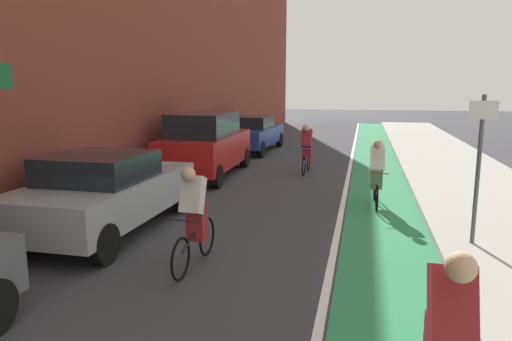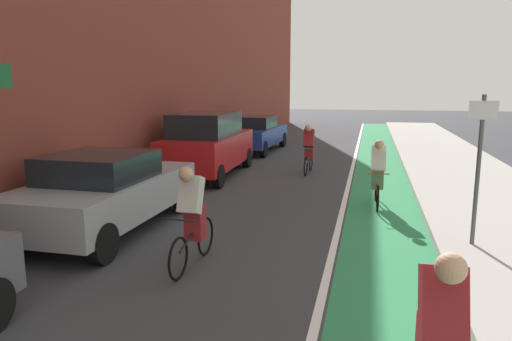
{
  "view_description": "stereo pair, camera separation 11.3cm",
  "coord_description": "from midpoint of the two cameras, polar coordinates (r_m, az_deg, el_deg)",
  "views": [
    {
      "loc": [
        2.27,
        2.5,
        2.74
      ],
      "look_at": [
        0.16,
        11.51,
        1.07
      ],
      "focal_mm": 32.5,
      "sensor_mm": 36.0,
      "label": 1
    },
    {
      "loc": [
        2.38,
        2.52,
        2.74
      ],
      "look_at": [
        0.16,
        11.51,
        1.07
      ],
      "focal_mm": 32.5,
      "sensor_mm": 36.0,
      "label": 2
    }
  ],
  "objects": [
    {
      "name": "cyclist_mid",
      "position": [
        7.15,
        -7.39,
        -5.57
      ],
      "size": [
        0.48,
        1.69,
        1.6
      ],
      "color": "black",
      "rests_on": "ground"
    },
    {
      "name": "parked_suv_red",
      "position": [
        14.5,
        -5.71,
        3.32
      ],
      "size": [
        1.99,
        4.65,
        1.98
      ],
      "color": "red",
      "rests_on": "ground"
    },
    {
      "name": "lane_divider_stripe",
      "position": [
        16.23,
        11.97,
        0.27
      ],
      "size": [
        0.12,
        41.01,
        0.0
      ],
      "primitive_type": "cube",
      "color": "white",
      "rests_on": "ground"
    },
    {
      "name": "cyclist_far",
      "position": [
        15.0,
        6.73,
        2.72
      ],
      "size": [
        0.48,
        1.67,
        1.59
      ],
      "color": "black",
      "rests_on": "ground"
    },
    {
      "name": "ground_plane",
      "position": [
        14.45,
        4.33,
        -0.76
      ],
      "size": [
        90.22,
        90.22,
        0.0
      ],
      "primitive_type": "plane",
      "color": "#38383D"
    },
    {
      "name": "bike_lane_paint",
      "position": [
        16.23,
        15.14,
        0.13
      ],
      "size": [
        1.6,
        41.01,
        0.0
      ],
      "primitive_type": "cube",
      "color": "#2D8451",
      "rests_on": "ground"
    },
    {
      "name": "parked_sedan_blue",
      "position": [
        20.12,
        -0.11,
        4.63
      ],
      "size": [
        2.13,
        4.7,
        1.53
      ],
      "color": "navy",
      "rests_on": "ground"
    },
    {
      "name": "street_sign_post",
      "position": [
        8.41,
        26.13,
        1.56
      ],
      "size": [
        0.44,
        0.07,
        2.49
      ],
      "color": "#4C4C51",
      "rests_on": "sidewalk_right"
    },
    {
      "name": "sidewalk_right",
      "position": [
        16.48,
        23.93,
        -0.01
      ],
      "size": [
        3.43,
        41.01,
        0.14
      ],
      "primitive_type": "cube",
      "color": "#A8A59E",
      "rests_on": "ground"
    },
    {
      "name": "parked_sedan_silver",
      "position": [
        9.32,
        -17.73,
        -2.39
      ],
      "size": [
        2.0,
        4.31,
        1.53
      ],
      "color": "#9EA0A8",
      "rests_on": "ground"
    },
    {
      "name": "cyclist_trailing",
      "position": [
        11.1,
        15.04,
        -0.21
      ],
      "size": [
        0.48,
        1.65,
        1.58
      ],
      "color": "black",
      "rests_on": "ground"
    }
  ]
}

